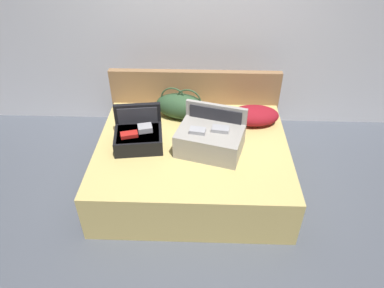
{
  "coord_description": "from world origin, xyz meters",
  "views": [
    {
      "loc": [
        0.09,
        -2.32,
        2.57
      ],
      "look_at": [
        0.0,
        0.29,
        0.59
      ],
      "focal_mm": 33.28,
      "sensor_mm": 36.0,
      "label": 1
    }
  ],
  "objects_px": {
    "hard_case_medium": "(139,135)",
    "duffel_bag": "(181,106)",
    "pillow_near_headboard": "(254,116)",
    "bed": "(192,164)",
    "hard_case_large": "(210,138)"
  },
  "relations": [
    {
      "from": "hard_case_medium",
      "to": "duffel_bag",
      "type": "relative_size",
      "value": 0.85
    },
    {
      "from": "duffel_bag",
      "to": "hard_case_medium",
      "type": "bearing_deg",
      "value": -127.58
    },
    {
      "from": "duffel_bag",
      "to": "pillow_near_headboard",
      "type": "bearing_deg",
      "value": -6.68
    },
    {
      "from": "bed",
      "to": "hard_case_large",
      "type": "distance_m",
      "value": 0.42
    },
    {
      "from": "bed",
      "to": "hard_case_medium",
      "type": "bearing_deg",
      "value": 179.82
    },
    {
      "from": "bed",
      "to": "hard_case_large",
      "type": "bearing_deg",
      "value": -22.31
    },
    {
      "from": "hard_case_large",
      "to": "duffel_bag",
      "type": "relative_size",
      "value": 1.17
    },
    {
      "from": "hard_case_large",
      "to": "bed",
      "type": "bearing_deg",
      "value": 173.44
    },
    {
      "from": "bed",
      "to": "hard_case_medium",
      "type": "relative_size",
      "value": 3.74
    },
    {
      "from": "bed",
      "to": "hard_case_large",
      "type": "height_order",
      "value": "hard_case_large"
    },
    {
      "from": "pillow_near_headboard",
      "to": "duffel_bag",
      "type": "bearing_deg",
      "value": 173.32
    },
    {
      "from": "hard_case_medium",
      "to": "duffel_bag",
      "type": "distance_m",
      "value": 0.62
    },
    {
      "from": "hard_case_large",
      "to": "hard_case_medium",
      "type": "height_order",
      "value": "hard_case_large"
    },
    {
      "from": "duffel_bag",
      "to": "pillow_near_headboard",
      "type": "xyz_separation_m",
      "value": [
        0.76,
        -0.09,
        -0.05
      ]
    },
    {
      "from": "hard_case_large",
      "to": "pillow_near_headboard",
      "type": "bearing_deg",
      "value": 61.48
    }
  ]
}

